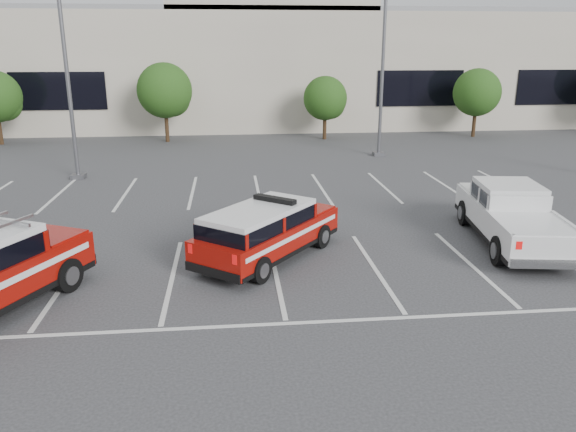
# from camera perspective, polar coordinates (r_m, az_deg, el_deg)

# --- Properties ---
(ground) EXTENTS (120.00, 120.00, 0.00)m
(ground) POSITION_cam_1_polar(r_m,az_deg,el_deg) (14.96, -1.28, -5.81)
(ground) COLOR #2F2F32
(ground) RESTS_ON ground
(stall_markings) EXTENTS (23.00, 15.00, 0.01)m
(stall_markings) POSITION_cam_1_polar(r_m,az_deg,el_deg) (19.18, -2.39, -0.63)
(stall_markings) COLOR silver
(stall_markings) RESTS_ON ground
(convention_building) EXTENTS (60.00, 16.99, 13.20)m
(convention_building) POSITION_cam_1_polar(r_m,az_deg,el_deg) (45.65, -4.50, 15.51)
(convention_building) COLOR beige
(convention_building) RESTS_ON ground
(tree_mid_left) EXTENTS (3.37, 3.37, 4.85)m
(tree_mid_left) POSITION_cam_1_polar(r_m,az_deg,el_deg) (36.11, -12.27, 12.17)
(tree_mid_left) COLOR #3F2B19
(tree_mid_left) RESTS_ON ground
(tree_mid_right) EXTENTS (2.77, 2.77, 3.99)m
(tree_mid_right) POSITION_cam_1_polar(r_m,az_deg,el_deg) (36.48, 3.93, 11.70)
(tree_mid_right) COLOR #3F2B19
(tree_mid_right) RESTS_ON ground
(tree_right) EXTENTS (3.07, 3.07, 4.42)m
(tree_right) POSITION_cam_1_polar(r_m,az_deg,el_deg) (39.41, 18.73, 11.65)
(tree_right) COLOR #3F2B19
(tree_right) RESTS_ON ground
(light_pole_left) EXTENTS (0.90, 0.60, 10.24)m
(light_pole_left) POSITION_cam_1_polar(r_m,az_deg,el_deg) (26.67, -21.66, 14.49)
(light_pole_left) COLOR #59595E
(light_pole_left) RESTS_ON ground
(light_pole_mid) EXTENTS (0.90, 0.60, 10.24)m
(light_pole_mid) POSITION_cam_1_polar(r_m,az_deg,el_deg) (30.85, 9.63, 15.57)
(light_pole_mid) COLOR #59595E
(light_pole_mid) RESTS_ON ground
(fire_chief_suv) EXTENTS (4.44, 4.91, 1.72)m
(fire_chief_suv) POSITION_cam_1_polar(r_m,az_deg,el_deg) (15.70, -2.17, -1.97)
(fire_chief_suv) COLOR maroon
(fire_chief_suv) RESTS_ON ground
(white_pickup) EXTENTS (2.80, 5.95, 1.76)m
(white_pickup) POSITION_cam_1_polar(r_m,az_deg,el_deg) (18.29, 21.71, -0.45)
(white_pickup) COLOR silver
(white_pickup) RESTS_ON ground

